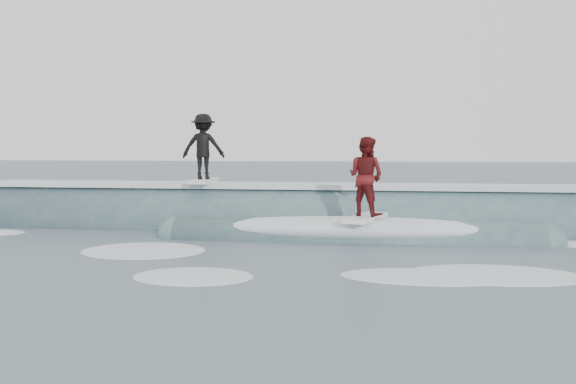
# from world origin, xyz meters

# --- Properties ---
(ground) EXTENTS (160.00, 160.00, 0.00)m
(ground) POSITION_xyz_m (0.00, 0.00, 0.00)
(ground) COLOR #425861
(ground) RESTS_ON ground
(breaking_wave) EXTENTS (22.31, 3.99, 2.41)m
(breaking_wave) POSITION_xyz_m (0.22, 3.82, 0.04)
(breaking_wave) COLOR #37565D
(breaking_wave) RESTS_ON ground
(surfer_black) EXTENTS (1.29, 2.03, 1.98)m
(surfer_black) POSITION_xyz_m (-2.62, 4.09, 2.25)
(surfer_black) COLOR silver
(surfer_black) RESTS_ON ground
(surfer_red) EXTENTS (1.18, 2.07, 2.03)m
(surfer_red) POSITION_xyz_m (2.10, 1.89, 1.51)
(surfer_red) COLOR white
(surfer_red) RESTS_ON ground
(whitewater) EXTENTS (16.42, 6.29, 0.10)m
(whitewater) POSITION_xyz_m (1.19, -1.02, 0.00)
(whitewater) COLOR white
(whitewater) RESTS_ON ground
(far_swells) EXTENTS (39.95, 8.65, 0.80)m
(far_swells) POSITION_xyz_m (-1.70, 17.65, 0.00)
(far_swells) COLOR #37565D
(far_swells) RESTS_ON ground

